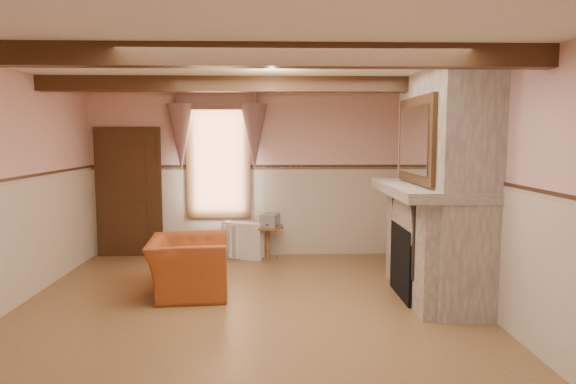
{
  "coord_description": "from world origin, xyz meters",
  "views": [
    {
      "loc": [
        0.31,
        -5.67,
        2.01
      ],
      "look_at": [
        0.5,
        0.8,
        1.31
      ],
      "focal_mm": 32.0,
      "sensor_mm": 36.0,
      "label": 1
    }
  ],
  "objects_px": {
    "radiator": "(243,241)",
    "side_table": "(268,242)",
    "oil_lamp": "(414,170)",
    "bowl": "(424,179)",
    "mantel_clock": "(413,172)",
    "armchair": "(188,266)"
  },
  "relations": [
    {
      "from": "radiator",
      "to": "side_table",
      "type": "bearing_deg",
      "value": 23.45
    },
    {
      "from": "radiator",
      "to": "oil_lamp",
      "type": "distance_m",
      "value": 3.1
    },
    {
      "from": "side_table",
      "to": "oil_lamp",
      "type": "height_order",
      "value": "oil_lamp"
    },
    {
      "from": "bowl",
      "to": "mantel_clock",
      "type": "height_order",
      "value": "mantel_clock"
    },
    {
      "from": "armchair",
      "to": "mantel_clock",
      "type": "bearing_deg",
      "value": -84.62
    },
    {
      "from": "armchair",
      "to": "radiator",
      "type": "height_order",
      "value": "armchair"
    },
    {
      "from": "side_table",
      "to": "mantel_clock",
      "type": "relative_size",
      "value": 2.29
    },
    {
      "from": "radiator",
      "to": "bowl",
      "type": "relative_size",
      "value": 1.83
    },
    {
      "from": "side_table",
      "to": "bowl",
      "type": "xyz_separation_m",
      "value": [
        2.02,
        -1.88,
        1.19
      ]
    },
    {
      "from": "side_table",
      "to": "oil_lamp",
      "type": "bearing_deg",
      "value": -35.56
    },
    {
      "from": "armchair",
      "to": "radiator",
      "type": "bearing_deg",
      "value": -22.12
    },
    {
      "from": "mantel_clock",
      "to": "radiator",
      "type": "bearing_deg",
      "value": 150.86
    },
    {
      "from": "radiator",
      "to": "mantel_clock",
      "type": "relative_size",
      "value": 2.92
    },
    {
      "from": "armchair",
      "to": "mantel_clock",
      "type": "relative_size",
      "value": 4.65
    },
    {
      "from": "armchair",
      "to": "bowl",
      "type": "height_order",
      "value": "bowl"
    },
    {
      "from": "radiator",
      "to": "bowl",
      "type": "height_order",
      "value": "bowl"
    },
    {
      "from": "side_table",
      "to": "oil_lamp",
      "type": "xyz_separation_m",
      "value": [
        2.02,
        -1.44,
        1.29
      ]
    },
    {
      "from": "mantel_clock",
      "to": "oil_lamp",
      "type": "bearing_deg",
      "value": -90.0
    },
    {
      "from": "side_table",
      "to": "radiator",
      "type": "distance_m",
      "value": 0.41
    },
    {
      "from": "bowl",
      "to": "oil_lamp",
      "type": "height_order",
      "value": "oil_lamp"
    },
    {
      "from": "oil_lamp",
      "to": "mantel_clock",
      "type": "bearing_deg",
      "value": 90.0
    },
    {
      "from": "radiator",
      "to": "oil_lamp",
      "type": "height_order",
      "value": "oil_lamp"
    }
  ]
}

